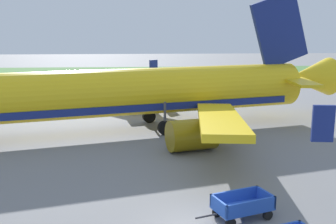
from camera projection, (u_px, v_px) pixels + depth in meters
grass_strip at (155, 75)px, 70.85m from camera, size 220.00×28.00×0.06m
airplane at (139, 93)px, 32.92m from camera, size 37.14×30.10×11.34m
baggage_cart_second_in_row at (242, 205)px, 18.00m from camera, size 3.59×2.16×1.07m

